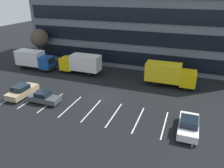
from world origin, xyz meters
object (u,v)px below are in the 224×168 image
at_px(box_truck_yellow_all, 169,74).
at_px(bare_tree, 39,38).
at_px(box_truck_blue, 34,59).
at_px(sedan_white, 188,125).
at_px(box_truck_yellow, 81,63).
at_px(sedan_tan, 22,91).
at_px(sedan_charcoal, 44,98).

relative_size(box_truck_yellow_all, bare_tree, 1.14).
distance_m(box_truck_blue, sedan_white, 28.17).
height_order(box_truck_yellow, box_truck_blue, box_truck_yellow).
height_order(sedan_tan, bare_tree, bare_tree).
height_order(box_truck_yellow_all, sedan_tan, box_truck_yellow_all).
bearing_deg(box_truck_blue, bare_tree, 110.72).
bearing_deg(sedan_tan, sedan_white, -1.90).
distance_m(sedan_charcoal, bare_tree, 17.95).
height_order(sedan_tan, sedan_white, sedan_tan).
relative_size(sedan_charcoal, bare_tree, 0.62).
xyz_separation_m(sedan_charcoal, bare_tree, (-10.68, 13.88, 3.94)).
bearing_deg(bare_tree, sedan_charcoal, -52.44).
xyz_separation_m(box_truck_yellow_all, box_truck_blue, (-23.00, -0.60, -0.06)).
relative_size(box_truck_yellow, sedan_tan, 1.55).
bearing_deg(bare_tree, box_truck_yellow_all, -7.70).
bearing_deg(sedan_white, sedan_tan, 178.10).
height_order(sedan_charcoal, sedan_white, sedan_white).
relative_size(sedan_tan, sedan_white, 1.01).
relative_size(box_truck_yellow, box_truck_yellow_all, 0.97).
distance_m(box_truck_yellow_all, box_truck_blue, 23.01).
xyz_separation_m(box_truck_yellow_all, sedan_charcoal, (-13.80, -10.58, -1.22)).
xyz_separation_m(sedan_white, bare_tree, (-27.70, 14.12, 3.85)).
relative_size(box_truck_yellow, bare_tree, 1.11).
distance_m(box_truck_blue, bare_tree, 5.02).
bearing_deg(box_truck_yellow, sedan_charcoal, -87.21).
height_order(box_truck_yellow_all, bare_tree, bare_tree).
bearing_deg(box_truck_blue, sedan_tan, -60.34).
bearing_deg(sedan_white, box_truck_yellow, 147.88).
bearing_deg(sedan_charcoal, bare_tree, 127.56).
xyz_separation_m(box_truck_yellow_all, sedan_white, (3.23, -10.82, -1.12)).
height_order(box_truck_yellow, sedan_charcoal, box_truck_yellow).
height_order(box_truck_blue, sedan_tan, box_truck_blue).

